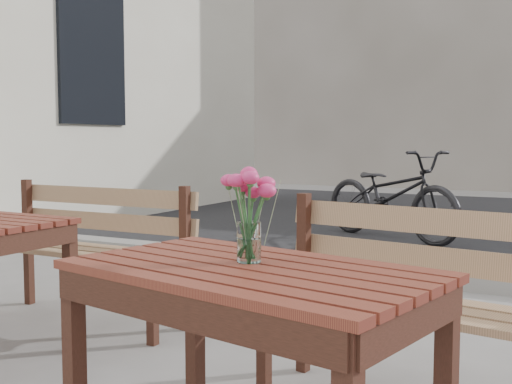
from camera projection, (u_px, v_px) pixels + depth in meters
The scene contains 6 objects.
street at pixel (508, 245), 6.57m from camera, with size 30.00×8.12×0.12m.
main_table at pixel (250, 303), 2.03m from camera, with size 1.27×0.89×0.71m.
main_bench at pixel (429, 282), 2.60m from camera, with size 1.46×0.63×0.88m.
main_vase at pixel (249, 203), 2.07m from camera, with size 0.17×0.17×0.31m.
second_bench at pixel (92, 235), 3.94m from camera, with size 1.39×0.42×0.86m.
bicycle at pixel (391, 195), 7.10m from camera, with size 0.66×1.90×1.00m, color black.
Camera 1 is at (0.70, -1.90, 1.11)m, focal length 45.00 mm.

